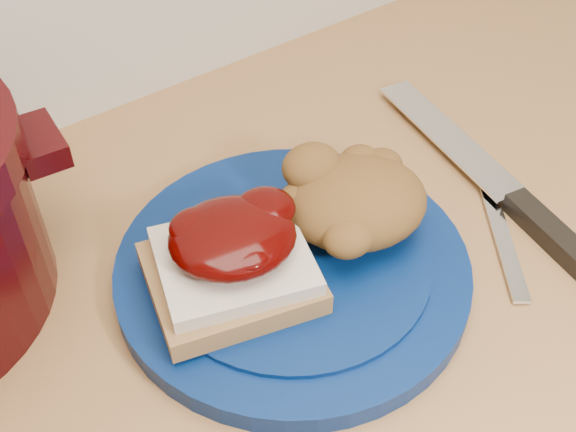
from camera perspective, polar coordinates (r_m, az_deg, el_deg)
plate at (r=0.60m, az=0.36°, el=-4.19°), size 0.38×0.38×0.02m
sandwich at (r=0.56m, az=-4.43°, el=-3.38°), size 0.15×0.14×0.06m
stuffing_mound at (r=0.60m, az=5.38°, el=1.15°), size 0.15×0.14×0.06m
chef_knife at (r=0.69m, az=18.23°, el=0.50°), size 0.08×0.33×0.02m
butter_knife at (r=0.68m, az=16.23°, el=-0.38°), size 0.12×0.16×0.00m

